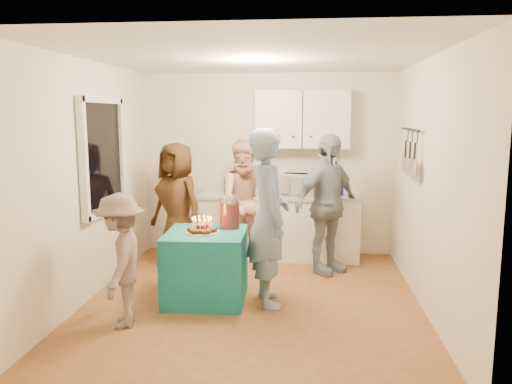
# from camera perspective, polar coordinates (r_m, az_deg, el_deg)

# --- Properties ---
(floor) EXTENTS (4.00, 4.00, 0.00)m
(floor) POSITION_cam_1_polar(r_m,az_deg,el_deg) (5.60, -0.37, -12.26)
(floor) COLOR brown
(floor) RESTS_ON ground
(ceiling) EXTENTS (4.00, 4.00, 0.00)m
(ceiling) POSITION_cam_1_polar(r_m,az_deg,el_deg) (5.26, -0.40, 15.20)
(ceiling) COLOR white
(ceiling) RESTS_ON floor
(back_wall) EXTENTS (3.60, 3.60, 0.00)m
(back_wall) POSITION_cam_1_polar(r_m,az_deg,el_deg) (7.25, 1.31, 3.18)
(back_wall) COLOR silver
(back_wall) RESTS_ON floor
(left_wall) EXTENTS (4.00, 4.00, 0.00)m
(left_wall) POSITION_cam_1_polar(r_m,az_deg,el_deg) (5.75, -18.51, 1.22)
(left_wall) COLOR silver
(left_wall) RESTS_ON floor
(right_wall) EXTENTS (4.00, 4.00, 0.00)m
(right_wall) POSITION_cam_1_polar(r_m,az_deg,el_deg) (5.39, 19.01, 0.70)
(right_wall) COLOR silver
(right_wall) RESTS_ON floor
(window_night) EXTENTS (0.04, 1.00, 1.20)m
(window_night) POSITION_cam_1_polar(r_m,az_deg,el_deg) (5.99, -17.20, 3.97)
(window_night) COLOR black
(window_night) RESTS_ON left_wall
(counter) EXTENTS (2.20, 0.58, 0.86)m
(counter) POSITION_cam_1_polar(r_m,az_deg,el_deg) (7.09, 2.71, -4.10)
(counter) COLOR white
(counter) RESTS_ON floor
(countertop) EXTENTS (2.24, 0.62, 0.05)m
(countertop) POSITION_cam_1_polar(r_m,az_deg,el_deg) (7.00, 2.74, -0.46)
(countertop) COLOR beige
(countertop) RESTS_ON counter
(upper_cabinet) EXTENTS (1.30, 0.30, 0.80)m
(upper_cabinet) POSITION_cam_1_polar(r_m,az_deg,el_deg) (7.05, 5.33, 8.27)
(upper_cabinet) COLOR white
(upper_cabinet) RESTS_ON back_wall
(pot_rack) EXTENTS (0.12, 1.00, 0.60)m
(pot_rack) POSITION_cam_1_polar(r_m,az_deg,el_deg) (6.02, 16.90, 4.49)
(pot_rack) COLOR black
(pot_rack) RESTS_ON right_wall
(microwave) EXTENTS (0.58, 0.45, 0.28)m
(microwave) POSITION_cam_1_polar(r_m,az_deg,el_deg) (6.96, 5.18, 0.86)
(microwave) COLOR white
(microwave) RESTS_ON countertop
(party_table) EXTENTS (0.88, 0.88, 0.76)m
(party_table) POSITION_cam_1_polar(r_m,az_deg,el_deg) (5.54, -5.74, -8.41)
(party_table) COLOR #12757A
(party_table) RESTS_ON floor
(donut_cake) EXTENTS (0.38, 0.38, 0.18)m
(donut_cake) POSITION_cam_1_polar(r_m,az_deg,el_deg) (5.39, -6.19, -3.71)
(donut_cake) COLOR #381C0C
(donut_cake) RESTS_ON party_table
(punch_jar) EXTENTS (0.22, 0.22, 0.34)m
(punch_jar) POSITION_cam_1_polar(r_m,az_deg,el_deg) (5.57, -3.01, -2.43)
(punch_jar) COLOR #B10E11
(punch_jar) RESTS_ON party_table
(man_birthday) EXTENTS (0.62, 0.79, 1.88)m
(man_birthday) POSITION_cam_1_polar(r_m,az_deg,el_deg) (5.27, 1.43, -2.94)
(man_birthday) COLOR #7C94B4
(man_birthday) RESTS_ON floor
(woman_back_left) EXTENTS (0.97, 0.88, 1.66)m
(woman_back_left) POSITION_cam_1_polar(r_m,az_deg,el_deg) (6.71, -9.00, -1.46)
(woman_back_left) COLOR brown
(woman_back_left) RESTS_ON floor
(woman_back_center) EXTENTS (0.96, 0.84, 1.69)m
(woman_back_center) POSITION_cam_1_polar(r_m,az_deg,el_deg) (6.66, -1.00, -1.28)
(woman_back_center) COLOR tan
(woman_back_center) RESTS_ON floor
(woman_back_right) EXTENTS (1.05, 1.05, 1.79)m
(woman_back_right) POSITION_cam_1_polar(r_m,az_deg,el_deg) (6.39, 8.08, -1.38)
(woman_back_right) COLOR #102036
(woman_back_right) RESTS_ON floor
(child_near_left) EXTENTS (0.63, 0.91, 1.29)m
(child_near_left) POSITION_cam_1_polar(r_m,az_deg,el_deg) (4.96, -15.21, -7.55)
(child_near_left) COLOR #645650
(child_near_left) RESTS_ON floor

